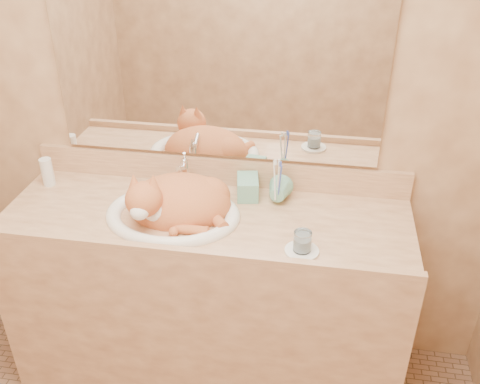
% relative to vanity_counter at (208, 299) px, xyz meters
% --- Properties ---
extents(wall_back, '(2.40, 0.02, 2.50)m').
position_rel_vanity_counter_xyz_m(wall_back, '(0.00, 0.28, 0.82)').
color(wall_back, '#906341').
rests_on(wall_back, ground).
extents(vanity_counter, '(1.60, 0.55, 0.85)m').
position_rel_vanity_counter_xyz_m(vanity_counter, '(0.00, 0.00, 0.00)').
color(vanity_counter, '#9A6745').
rests_on(vanity_counter, floor).
extents(mirror, '(1.30, 0.02, 0.80)m').
position_rel_vanity_counter_xyz_m(mirror, '(0.00, 0.26, 0.97)').
color(mirror, white).
rests_on(mirror, wall_back).
extents(sink_basin, '(0.60, 0.53, 0.16)m').
position_rel_vanity_counter_xyz_m(sink_basin, '(-0.12, -0.02, 0.51)').
color(sink_basin, white).
rests_on(sink_basin, vanity_counter).
extents(faucet, '(0.05, 0.12, 0.16)m').
position_rel_vanity_counter_xyz_m(faucet, '(-0.12, 0.18, 0.51)').
color(faucet, white).
rests_on(faucet, vanity_counter).
extents(cat, '(0.45, 0.39, 0.22)m').
position_rel_vanity_counter_xyz_m(cat, '(-0.11, -0.01, 0.49)').
color(cat, '#B55229').
rests_on(cat, sink_basin).
extents(soap_dispenser, '(0.10, 0.10, 0.19)m').
position_rel_vanity_counter_xyz_m(soap_dispenser, '(0.15, 0.11, 0.52)').
color(soap_dispenser, '#6AAB92').
rests_on(soap_dispenser, vanity_counter).
extents(toothbrush_cup, '(0.11, 0.11, 0.09)m').
position_rel_vanity_counter_xyz_m(toothbrush_cup, '(0.27, 0.11, 0.47)').
color(toothbrush_cup, '#6AAB92').
rests_on(toothbrush_cup, vanity_counter).
extents(toothbrushes, '(0.03, 0.03, 0.21)m').
position_rel_vanity_counter_xyz_m(toothbrushes, '(0.27, 0.11, 0.55)').
color(toothbrushes, white).
rests_on(toothbrushes, toothbrush_cup).
extents(saucer, '(0.12, 0.12, 0.01)m').
position_rel_vanity_counter_xyz_m(saucer, '(0.39, -0.17, 0.43)').
color(saucer, white).
rests_on(saucer, vanity_counter).
extents(water_glass, '(0.06, 0.06, 0.07)m').
position_rel_vanity_counter_xyz_m(water_glass, '(0.39, -0.17, 0.47)').
color(water_glass, white).
rests_on(water_glass, saucer).
extents(lotion_bottle, '(0.05, 0.05, 0.12)m').
position_rel_vanity_counter_xyz_m(lotion_bottle, '(-0.71, 0.13, 0.49)').
color(lotion_bottle, white).
rests_on(lotion_bottle, vanity_counter).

